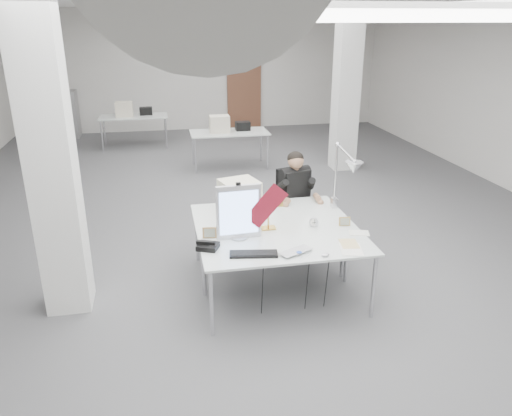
{
  "coord_description": "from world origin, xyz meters",
  "views": [
    {
      "loc": [
        -1.23,
        -7.09,
        2.97
      ],
      "look_at": [
        -0.22,
        -2.0,
        0.98
      ],
      "focal_mm": 35.0,
      "sensor_mm": 36.0,
      "label": 1
    }
  ],
  "objects_px": {
    "architect_lamp": "(343,177)",
    "laptop": "(299,254)",
    "office_chair": "(293,212)",
    "monitor": "(239,212)",
    "seated_person": "(295,184)",
    "desk_phone": "(208,246)",
    "bankers_lamp": "(268,214)",
    "beige_monitor": "(239,197)",
    "desk_main": "(286,245)"
  },
  "relations": [
    {
      "from": "desk_main",
      "to": "beige_monitor",
      "type": "height_order",
      "value": "beige_monitor"
    },
    {
      "from": "office_chair",
      "to": "beige_monitor",
      "type": "distance_m",
      "value": 1.09
    },
    {
      "from": "office_chair",
      "to": "seated_person",
      "type": "height_order",
      "value": "seated_person"
    },
    {
      "from": "monitor",
      "to": "architect_lamp",
      "type": "bearing_deg",
      "value": 15.05
    },
    {
      "from": "laptop",
      "to": "desk_phone",
      "type": "height_order",
      "value": "desk_phone"
    },
    {
      "from": "architect_lamp",
      "to": "bankers_lamp",
      "type": "bearing_deg",
      "value": 175.15
    },
    {
      "from": "laptop",
      "to": "bankers_lamp",
      "type": "bearing_deg",
      "value": 77.22
    },
    {
      "from": "desk_main",
      "to": "desk_phone",
      "type": "relative_size",
      "value": 8.74
    },
    {
      "from": "office_chair",
      "to": "desk_phone",
      "type": "height_order",
      "value": "office_chair"
    },
    {
      "from": "office_chair",
      "to": "beige_monitor",
      "type": "height_order",
      "value": "beige_monitor"
    },
    {
      "from": "desk_main",
      "to": "monitor",
      "type": "height_order",
      "value": "monitor"
    },
    {
      "from": "laptop",
      "to": "bankers_lamp",
      "type": "xyz_separation_m",
      "value": [
        -0.16,
        0.7,
        0.16
      ]
    },
    {
      "from": "office_chair",
      "to": "monitor",
      "type": "distance_m",
      "value": 1.7
    },
    {
      "from": "desk_main",
      "to": "bankers_lamp",
      "type": "height_order",
      "value": "bankers_lamp"
    },
    {
      "from": "desk_main",
      "to": "laptop",
      "type": "distance_m",
      "value": 0.29
    },
    {
      "from": "seated_person",
      "to": "laptop",
      "type": "xyz_separation_m",
      "value": [
        -0.44,
        -1.76,
        -0.13
      ]
    },
    {
      "from": "monitor",
      "to": "laptop",
      "type": "relative_size",
      "value": 1.69
    },
    {
      "from": "seated_person",
      "to": "beige_monitor",
      "type": "relative_size",
      "value": 2.12
    },
    {
      "from": "seated_person",
      "to": "bankers_lamp",
      "type": "height_order",
      "value": "seated_person"
    },
    {
      "from": "seated_person",
      "to": "architect_lamp",
      "type": "distance_m",
      "value": 0.93
    },
    {
      "from": "seated_person",
      "to": "monitor",
      "type": "distance_m",
      "value": 1.57
    },
    {
      "from": "architect_lamp",
      "to": "laptop",
      "type": "bearing_deg",
      "value": -149.43
    },
    {
      "from": "desk_main",
      "to": "laptop",
      "type": "xyz_separation_m",
      "value": [
        0.06,
        -0.28,
        0.03
      ]
    },
    {
      "from": "desk_main",
      "to": "beige_monitor",
      "type": "xyz_separation_m",
      "value": [
        -0.33,
        0.99,
        0.21
      ]
    },
    {
      "from": "desk_main",
      "to": "office_chair",
      "type": "height_order",
      "value": "office_chair"
    },
    {
      "from": "beige_monitor",
      "to": "architect_lamp",
      "type": "xyz_separation_m",
      "value": [
        1.18,
        -0.31,
        0.27
      ]
    },
    {
      "from": "office_chair",
      "to": "architect_lamp",
      "type": "distance_m",
      "value": 1.18
    },
    {
      "from": "monitor",
      "to": "bankers_lamp",
      "type": "xyz_separation_m",
      "value": [
        0.36,
        0.18,
        -0.12
      ]
    },
    {
      "from": "seated_person",
      "to": "desk_phone",
      "type": "relative_size",
      "value": 4.31
    },
    {
      "from": "monitor",
      "to": "laptop",
      "type": "height_order",
      "value": "monitor"
    },
    {
      "from": "beige_monitor",
      "to": "office_chair",
      "type": "bearing_deg",
      "value": 17.75
    },
    {
      "from": "architect_lamp",
      "to": "beige_monitor",
      "type": "bearing_deg",
      "value": 145.42
    },
    {
      "from": "bankers_lamp",
      "to": "laptop",
      "type": "bearing_deg",
      "value": -78.27
    },
    {
      "from": "office_chair",
      "to": "bankers_lamp",
      "type": "xyz_separation_m",
      "value": [
        -0.6,
        -1.11,
        0.45
      ]
    },
    {
      "from": "architect_lamp",
      "to": "desk_main",
      "type": "bearing_deg",
      "value": -161.41
    },
    {
      "from": "desk_main",
      "to": "laptop",
      "type": "height_order",
      "value": "laptop"
    },
    {
      "from": "desk_main",
      "to": "monitor",
      "type": "xyz_separation_m",
      "value": [
        -0.46,
        0.24,
        0.31
      ]
    },
    {
      "from": "desk_main",
      "to": "monitor",
      "type": "bearing_deg",
      "value": 152.24
    },
    {
      "from": "monitor",
      "to": "architect_lamp",
      "type": "distance_m",
      "value": 1.39
    },
    {
      "from": "bankers_lamp",
      "to": "beige_monitor",
      "type": "relative_size",
      "value": 0.84
    },
    {
      "from": "laptop",
      "to": "beige_monitor",
      "type": "height_order",
      "value": "beige_monitor"
    },
    {
      "from": "desk_main",
      "to": "beige_monitor",
      "type": "distance_m",
      "value": 1.06
    },
    {
      "from": "seated_person",
      "to": "laptop",
      "type": "distance_m",
      "value": 1.82
    },
    {
      "from": "seated_person",
      "to": "desk_phone",
      "type": "height_order",
      "value": "seated_person"
    },
    {
      "from": "seated_person",
      "to": "monitor",
      "type": "height_order",
      "value": "monitor"
    },
    {
      "from": "office_chair",
      "to": "desk_phone",
      "type": "xyz_separation_m",
      "value": [
        -1.31,
        -1.49,
        0.3
      ]
    },
    {
      "from": "monitor",
      "to": "beige_monitor",
      "type": "distance_m",
      "value": 0.76
    },
    {
      "from": "seated_person",
      "to": "laptop",
      "type": "bearing_deg",
      "value": -122.32
    },
    {
      "from": "bankers_lamp",
      "to": "seated_person",
      "type": "bearing_deg",
      "value": 59.56
    },
    {
      "from": "office_chair",
      "to": "monitor",
      "type": "height_order",
      "value": "monitor"
    }
  ]
}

